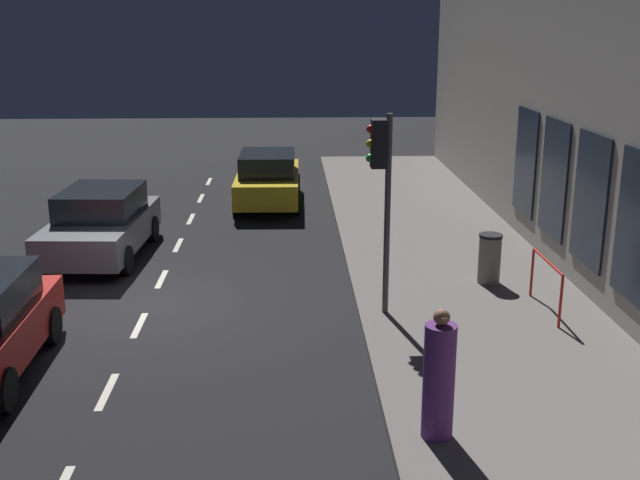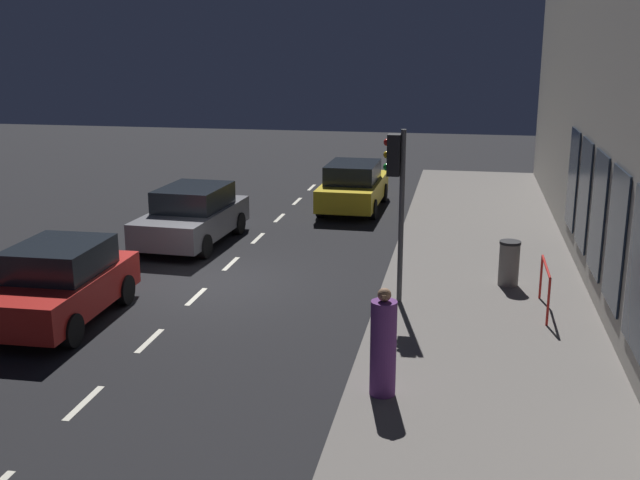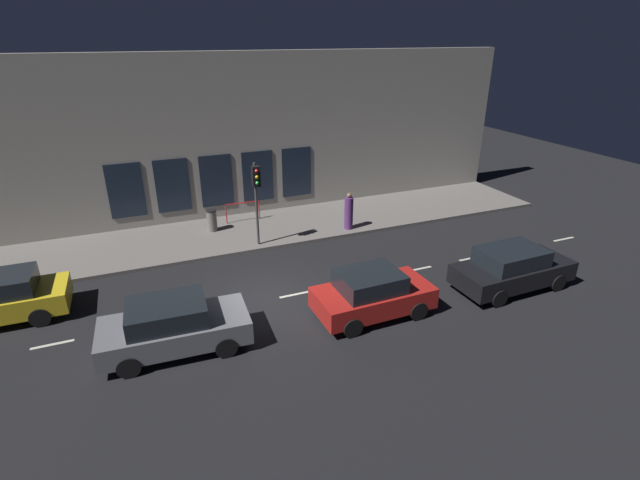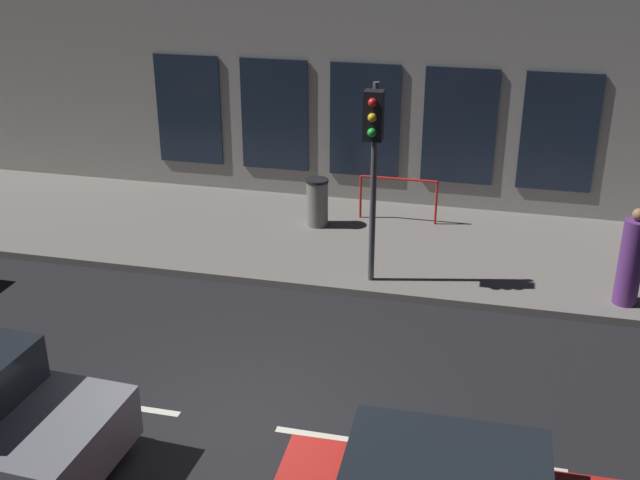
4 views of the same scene
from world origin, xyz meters
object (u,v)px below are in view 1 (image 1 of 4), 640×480
traffic_light (381,169)px  parked_car_0 (101,223)px  parked_car_1 (268,178)px  pedestrian_0 (439,379)px  trash_bin (489,258)px

traffic_light → parked_car_0: size_ratio=0.84×
traffic_light → parked_car_1: (-2.23, 9.39, -2.02)m
parked_car_0 → parked_car_1: 6.35m
pedestrian_0 → trash_bin: (2.19, 5.98, -0.28)m
parked_car_1 → parked_car_0: bearing=-125.1°
traffic_light → pedestrian_0: size_ratio=2.08×
pedestrian_0 → trash_bin: bearing=-113.3°
parked_car_0 → pedestrian_0: (6.22, -8.67, 0.16)m
traffic_light → trash_bin: traffic_light is taller
parked_car_1 → pedestrian_0: size_ratio=2.54×
parked_car_1 → pedestrian_0: (2.49, -13.80, 0.16)m
parked_car_1 → pedestrian_0: bearing=-78.8°
trash_bin → parked_car_1: bearing=120.8°
parked_car_1 → trash_bin: bearing=-58.2°
traffic_light → parked_car_0: traffic_light is taller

